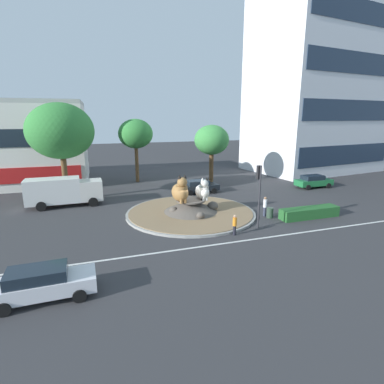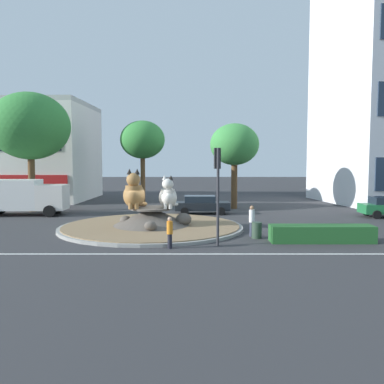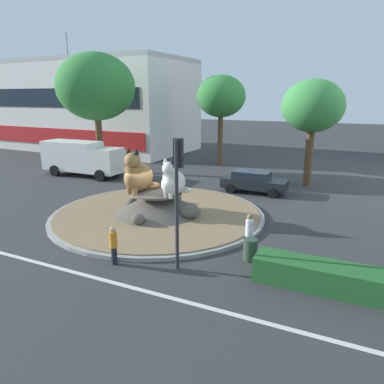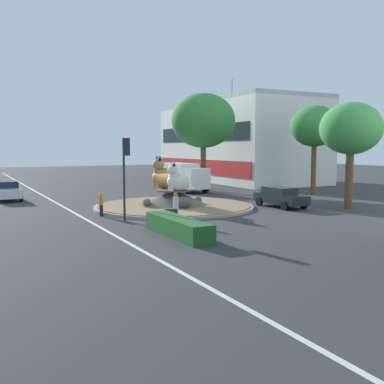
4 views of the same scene
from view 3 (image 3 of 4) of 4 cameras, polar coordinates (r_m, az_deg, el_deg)
name	(u,v)px [view 3 (image 3 of 4)]	position (r m, az deg, el deg)	size (l,w,h in m)	color
ground_plane	(158,216)	(19.97, -5.40, -3.77)	(160.00, 160.00, 0.00)	#333335
lane_centreline	(64,269)	(14.82, -19.71, -11.52)	(112.00, 0.20, 0.01)	silver
roundabout_island	(158,208)	(19.81, -5.39, -2.57)	(11.60, 11.60, 1.36)	gray
cat_statue_tabby	(138,175)	(19.65, -8.63, 2.65)	(1.62, 2.60, 2.47)	#9E703D
cat_statue_white	(173,181)	(18.70, -3.08, 1.70)	(1.33, 2.12, 2.06)	silver
traffic_light_mast	(178,180)	(12.97, -2.31, 1.89)	(0.35, 0.46, 4.96)	#2D2D33
shophouse_block	(88,106)	(47.74, -16.25, 13.05)	(26.15, 12.31, 14.54)	silver
clipped_hedge_strip	(335,279)	(13.32, 21.83, -12.69)	(5.45, 1.20, 0.90)	#235B28
broadleaf_tree_behind_island	(221,97)	(34.15, 4.64, 14.86)	(4.49, 4.49, 8.31)	brown
second_tree_near_tower	(313,107)	(27.28, 18.68, 12.72)	(4.35, 4.35, 7.60)	brown
third_tree_left	(96,87)	(32.24, -15.05, 15.82)	(6.54, 6.54, 9.95)	brown
pedestrian_white_shirt	(249,233)	(15.02, 9.08, -6.45)	(0.32, 0.32, 1.78)	#33384C
pedestrian_orange_shirt	(114,245)	(14.37, -12.36, -8.16)	(0.30, 0.30, 1.56)	black
hatchback_near_shophouse	(254,181)	(24.82, 9.76, 1.69)	(4.39, 2.02, 1.48)	black
delivery_box_truck	(81,157)	(30.96, -17.18, 5.31)	(7.03, 2.53, 2.82)	silver
litter_bin	(250,250)	(14.73, 9.24, -9.04)	(0.56, 0.56, 0.90)	#2D4233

